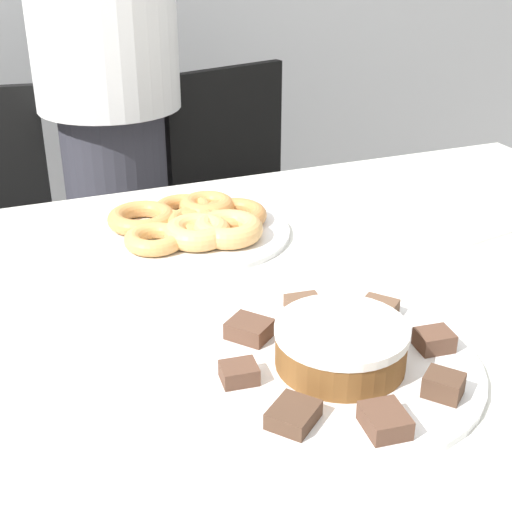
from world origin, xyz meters
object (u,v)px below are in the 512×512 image
object	(u,v)px
plate_donuts	(197,232)
plate_cake	(339,367)
frosted_cake	(341,345)
office_chair_right	(255,234)
napkin	(476,226)
person_standing	(108,85)

from	to	relation	value
plate_donuts	plate_cake	bearing A→B (deg)	-85.43
plate_donuts	frosted_cake	bearing A→B (deg)	-85.43
office_chair_right	plate_donuts	world-z (taller)	office_chair_right
plate_donuts	napkin	world-z (taller)	plate_donuts
office_chair_right	napkin	size ratio (longest dim) A/B	5.67
office_chair_right	plate_cake	world-z (taller)	office_chair_right
person_standing	napkin	distance (m)	1.02
person_standing	office_chair_right	size ratio (longest dim) A/B	1.89
plate_cake	frosted_cake	bearing A→B (deg)	-90.00
person_standing	plate_donuts	distance (m)	0.72
person_standing	napkin	xyz separation A→B (m)	(0.50, -0.88, -0.13)
person_standing	frosted_cake	bearing A→B (deg)	-87.70
person_standing	plate_donuts	xyz separation A→B (m)	(0.01, -0.71, -0.13)
person_standing	napkin	size ratio (longest dim) A/B	10.72
plate_cake	person_standing	bearing A→B (deg)	92.30
person_standing	plate_donuts	bearing A→B (deg)	-89.23
plate_cake	napkin	world-z (taller)	plate_cake
office_chair_right	frosted_cake	distance (m)	1.23
plate_cake	frosted_cake	distance (m)	0.03
office_chair_right	plate_cake	distance (m)	1.22
office_chair_right	plate_cake	size ratio (longest dim) A/B	2.41
plate_donuts	napkin	distance (m)	0.52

